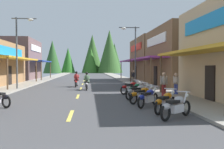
% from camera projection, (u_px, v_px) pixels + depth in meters
% --- Properties ---
extents(ground, '(10.25, 95.40, 0.10)m').
position_uv_depth(ground, '(84.00, 82.00, 34.99)').
color(ground, '#424244').
extents(sidewalk_left, '(2.53, 95.40, 0.12)m').
position_uv_depth(sidewalk_left, '(37.00, 81.00, 34.41)').
color(sidewalk_left, gray).
rests_on(sidewalk_left, ground).
extents(sidewalk_right, '(2.53, 95.40, 0.12)m').
position_uv_depth(sidewalk_right, '(129.00, 81.00, 35.56)').
color(sidewalk_right, gray).
rests_on(sidewalk_right, ground).
extents(centerline_dashes, '(0.16, 69.06, 0.01)m').
position_uv_depth(centerline_dashes, '(84.00, 80.00, 38.09)').
color(centerline_dashes, '#E0C64C').
rests_on(centerline_dashes, ground).
extents(storefront_left_far, '(7.90, 9.80, 6.28)m').
position_uv_depth(storefront_left_far, '(16.00, 60.00, 39.52)').
color(storefront_left_far, brown).
rests_on(storefront_left_far, ground).
extents(storefront_right_middle, '(10.38, 10.09, 6.07)m').
position_uv_depth(storefront_right_middle, '(196.00, 57.00, 26.33)').
color(storefront_right_middle, brown).
rests_on(storefront_right_middle, ground).
extents(storefront_right_far, '(8.10, 11.21, 6.23)m').
position_uv_depth(storefront_right_far, '(157.00, 59.00, 37.36)').
color(storefront_right_far, brown).
rests_on(storefront_right_far, ground).
extents(streetlamp_left, '(2.13, 0.30, 6.33)m').
position_uv_depth(streetlamp_left, '(20.00, 43.00, 21.88)').
color(streetlamp_left, '#474C51').
rests_on(streetlamp_left, ground).
extents(streetlamp_right, '(2.13, 0.30, 6.15)m').
position_uv_depth(streetlamp_right, '(132.00, 47.00, 25.78)').
color(streetlamp_right, '#474C51').
rests_on(streetlamp_right, ground).
extents(motorcycle_parked_right_0, '(1.72, 1.43, 1.04)m').
position_uv_depth(motorcycle_parked_right_0, '(176.00, 106.00, 9.79)').
color(motorcycle_parked_right_0, black).
rests_on(motorcycle_parked_right_0, ground).
extents(motorcycle_parked_right_1, '(1.50, 1.66, 1.04)m').
position_uv_depth(motorcycle_parked_right_1, '(165.00, 102.00, 11.06)').
color(motorcycle_parked_right_1, black).
rests_on(motorcycle_parked_right_1, ground).
extents(motorcycle_parked_right_2, '(1.49, 1.68, 1.04)m').
position_uv_depth(motorcycle_parked_right_2, '(148.00, 97.00, 12.67)').
color(motorcycle_parked_right_2, black).
rests_on(motorcycle_parked_right_2, ground).
extents(motorcycle_parked_right_3, '(1.75, 1.40, 1.04)m').
position_uv_depth(motorcycle_parked_right_3, '(142.00, 94.00, 13.95)').
color(motorcycle_parked_right_3, black).
rests_on(motorcycle_parked_right_3, ground).
extents(motorcycle_parked_right_4, '(1.85, 1.25, 1.04)m').
position_uv_depth(motorcycle_parked_right_4, '(138.00, 92.00, 15.54)').
color(motorcycle_parked_right_4, black).
rests_on(motorcycle_parked_right_4, ground).
extents(motorcycle_parked_right_5, '(1.35, 1.78, 1.04)m').
position_uv_depth(motorcycle_parked_right_5, '(136.00, 89.00, 17.17)').
color(motorcycle_parked_right_5, black).
rests_on(motorcycle_parked_right_5, ground).
extents(motorcycle_parked_right_6, '(1.85, 1.25, 1.04)m').
position_uv_depth(motorcycle_parked_right_6, '(131.00, 87.00, 18.76)').
color(motorcycle_parked_right_6, black).
rests_on(motorcycle_parked_right_6, ground).
extents(rider_cruising_lead, '(0.60, 2.14, 1.57)m').
position_uv_depth(rider_cruising_lead, '(87.00, 82.00, 21.92)').
color(rider_cruising_lead, black).
rests_on(rider_cruising_lead, ground).
extents(rider_cruising_trailing, '(0.60, 2.14, 1.57)m').
position_uv_depth(rider_cruising_trailing, '(76.00, 80.00, 25.29)').
color(rider_cruising_trailing, black).
rests_on(rider_cruising_trailing, ground).
extents(pedestrian_by_shop, '(0.38, 0.53, 1.61)m').
position_uv_depth(pedestrian_by_shop, '(176.00, 83.00, 17.45)').
color(pedestrian_by_shop, '#333F8C').
rests_on(pedestrian_by_shop, ground).
extents(pedestrian_browsing, '(0.54, 0.38, 1.66)m').
position_uv_depth(pedestrian_browsing, '(164.00, 83.00, 16.47)').
color(pedestrian_browsing, maroon).
rests_on(pedestrian_browsing, ground).
extents(pedestrian_waiting, '(0.50, 0.41, 1.64)m').
position_uv_depth(pedestrian_waiting, '(134.00, 76.00, 28.24)').
color(pedestrian_waiting, '#726659').
rests_on(pedestrian_waiting, ground).
extents(treeline_backdrop, '(25.87, 12.15, 13.81)m').
position_uv_depth(treeline_backdrop, '(94.00, 55.00, 82.46)').
color(treeline_backdrop, '#275023').
rests_on(treeline_backdrop, ground).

